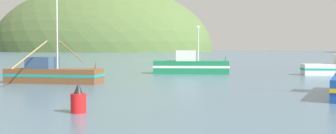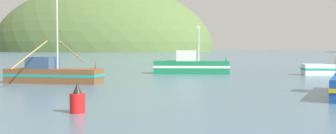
{
  "view_description": "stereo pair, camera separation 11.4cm",
  "coord_description": "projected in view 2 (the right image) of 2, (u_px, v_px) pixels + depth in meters",
  "views": [
    {
      "loc": [
        10.0,
        -9.42,
        3.22
      ],
      "look_at": [
        0.47,
        26.72,
        1.4
      ],
      "focal_mm": 46.63,
      "sensor_mm": 36.0,
      "label": 1
    },
    {
      "loc": [
        10.11,
        -9.39,
        3.22
      ],
      "look_at": [
        0.47,
        26.72,
        1.4
      ],
      "focal_mm": 46.63,
      "sensor_mm": 36.0,
      "label": 2
    }
  ],
  "objects": [
    {
      "name": "hill_far_left",
      "position": [
        102.0,
        51.0,
        265.36
      ],
      "size": [
        135.93,
        108.74,
        80.24
      ],
      "primitive_type": "ellipsoid",
      "color": "#516B38",
      "rests_on": "ground"
    },
    {
      "name": "fishing_boat_green",
      "position": [
        191.0,
        66.0,
        50.47
      ],
      "size": [
        9.0,
        4.02,
        5.53
      ],
      "rotation": [
        0.0,
        0.0,
        0.19
      ],
      "color": "#197A47",
      "rests_on": "ground"
    },
    {
      "name": "channel_buoy",
      "position": [
        77.0,
        101.0,
        20.91
      ],
      "size": [
        0.74,
        0.74,
        1.43
      ],
      "color": "red",
      "rests_on": "ground"
    },
    {
      "name": "fishing_boat_brown",
      "position": [
        52.0,
        74.0,
        37.75
      ],
      "size": [
        8.52,
        13.29,
        7.71
      ],
      "rotation": [
        0.0,
        0.0,
        0.05
      ],
      "color": "brown",
      "rests_on": "ground"
    }
  ]
}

